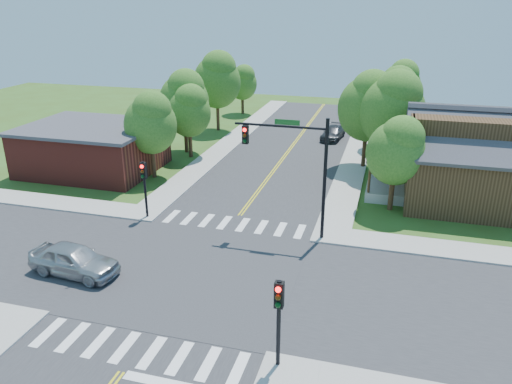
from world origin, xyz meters
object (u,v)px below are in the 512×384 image
(house_ne, at_px, (485,156))
(car_dgrey, at_px, (333,133))
(signal_pole_se, at_px, (279,308))
(signal_pole_nw, at_px, (144,179))
(signal_mast_ne, at_px, (295,158))
(car_silver, at_px, (74,260))

(house_ne, distance_m, car_dgrey, 18.15)
(signal_pole_se, relative_size, signal_pole_nw, 1.00)
(signal_pole_se, height_order, signal_pole_nw, same)
(signal_pole_se, bearing_deg, car_dgrey, 93.81)
(signal_mast_ne, xyz_separation_m, signal_pole_se, (1.69, -11.21, -2.19))
(signal_mast_ne, xyz_separation_m, car_dgrey, (-0.54, 22.23, -4.22))
(signal_pole_se, height_order, car_silver, signal_pole_se)
(signal_pole_se, xyz_separation_m, car_silver, (-11.51, 3.92, -1.86))
(signal_pole_se, xyz_separation_m, signal_pole_nw, (-11.20, 11.20, 0.00))
(signal_pole_se, xyz_separation_m, house_ne, (9.51, 19.86, 0.67))
(signal_pole_se, relative_size, car_dgrey, 0.84)
(house_ne, bearing_deg, signal_pole_se, -115.58)
(signal_pole_se, xyz_separation_m, car_dgrey, (-2.23, 33.45, -2.03))
(signal_pole_se, bearing_deg, signal_mast_ne, 98.56)
(car_dgrey, bearing_deg, house_ne, -42.18)
(signal_pole_nw, bearing_deg, signal_pole_se, -45.00)
(house_ne, bearing_deg, car_silver, -142.83)
(signal_pole_nw, bearing_deg, house_ne, 22.69)
(signal_mast_ne, bearing_deg, car_dgrey, 91.39)
(signal_mast_ne, height_order, signal_pole_se, signal_mast_ne)
(car_dgrey, bearing_deg, signal_pole_se, -79.19)
(signal_mast_ne, relative_size, signal_pole_se, 1.89)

